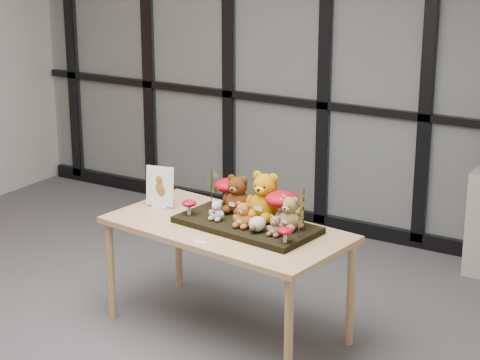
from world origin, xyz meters
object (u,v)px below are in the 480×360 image
Objects in this scene: bear_small_yellow at (243,213)px; mushroom_front_right at (285,234)px; bear_white_bow at (217,209)px; mushroom_back_right at (282,206)px; bear_beige_small at (275,224)px; display_table at (227,237)px; plush_cream_hedgehog at (257,223)px; bear_brown_medium at (238,192)px; bear_pooh_yellow at (265,193)px; mushroom_front_left at (189,206)px; sign_holder at (160,189)px; mushroom_back_left at (229,192)px; diorama_tray at (247,225)px; bear_tan_back at (289,211)px.

mushroom_front_right is at bearing -8.18° from bear_small_yellow.
bear_white_bow is 0.62× the size of mushroom_back_right.
bear_beige_small is 0.59× the size of mushroom_back_right.
display_table is at bearing 24.04° from bear_white_bow.
bear_small_yellow is 1.73× the size of plush_cream_hedgehog.
bear_brown_medium reaches higher than bear_white_bow.
plush_cream_hedgehog is (0.27, -0.23, -0.08)m from bear_brown_medium.
display_table is 0.29m from bear_brown_medium.
display_table is at bearing -132.64° from bear_pooh_yellow.
mushroom_front_left is at bearing -167.62° from display_table.
plush_cream_hedgehog is at bearing -4.42° from mushroom_front_left.
mushroom_back_left is at bearing 5.31° from sign_holder.
bear_white_bow is 0.20m from mushroom_front_left.
display_table is at bearing 173.06° from plush_cream_hedgehog.
display_table is 0.30m from mushroom_front_left.
mushroom_front_right is (0.16, -0.25, -0.07)m from mushroom_back_right.
diorama_tray is at bearing -112.49° from bear_pooh_yellow.
plush_cream_hedgehog is 0.48× the size of mushroom_back_left.
bear_small_yellow is (0.14, -0.04, 0.19)m from display_table.
mushroom_back_right is (-0.06, 0.18, 0.05)m from bear_beige_small.
bear_brown_medium is 0.20m from bear_white_bow.
bear_small_yellow is at bearing -45.31° from mushroom_back_left.
mushroom_front_left is (-0.58, -0.14, -0.06)m from mushroom_back_right.
mushroom_back_left is (-0.30, 0.07, -0.06)m from bear_pooh_yellow.
sign_holder is (-0.54, -0.08, -0.05)m from bear_brown_medium.
display_table is at bearing -153.43° from diorama_tray.
sign_holder is (-0.81, 0.15, 0.04)m from plush_cream_hedgehog.
plush_cream_hedgehog is at bearing -33.01° from bear_brown_medium.
bear_small_yellow is at bearing -2.86° from mushroom_front_left.
mushroom_back_right is (0.20, 0.07, 0.13)m from diorama_tray.
bear_beige_small is at bearing -4.03° from mushroom_front_left.
bear_pooh_yellow is 2.32× the size of bear_white_bow.
bear_brown_medium is at bearing -3.26° from sign_holder.
bear_small_yellow is 0.20m from bear_white_bow.
sign_holder reaches higher than mushroom_front_right.
mushroom_front_right is at bearing -19.13° from diorama_tray.
bear_small_yellow is at bearing -44.91° from bear_brown_medium.
plush_cream_hedgehog is 0.83m from sign_holder.
mushroom_back_left is (-0.10, 0.06, -0.03)m from bear_brown_medium.
sign_holder is at bearing 159.87° from mushroom_front_left.
bear_pooh_yellow is 0.22m from bear_small_yellow.
bear_tan_back is at bearing 51.48° from plush_cream_hedgehog.
diorama_tray is 0.30m from bear_tan_back.
bear_white_bow is at bearing 1.78° from mushroom_front_left.
bear_white_bow is at bearing 178.73° from plush_cream_hedgehog.
display_table is 15.87× the size of plush_cream_hedgehog.
bear_beige_small is at bearing -30.42° from mushroom_back_left.
mushroom_back_left reaches higher than mushroom_front_right.
bear_white_bow is 1.04× the size of bear_beige_small.
bear_small_yellow is at bearing -147.63° from bear_tan_back.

